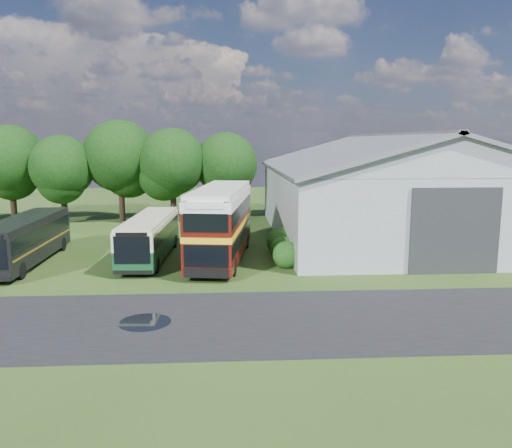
{
  "coord_description": "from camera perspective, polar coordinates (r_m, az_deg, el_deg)",
  "views": [
    {
      "loc": [
        1.98,
        -23.32,
        7.55
      ],
      "look_at": [
        3.87,
        8.0,
        2.36
      ],
      "focal_mm": 35.0,
      "sensor_mm": 36.0,
      "label": 1
    }
  ],
  "objects": [
    {
      "name": "shrub_mid",
      "position": [
        32.42,
        3.07,
        -4.08
      ],
      "size": [
        1.6,
        1.6,
        1.6
      ],
      "primitive_type": "sphere",
      "color": "#194714",
      "rests_on": "ground"
    },
    {
      "name": "bus_dark_single",
      "position": [
        34.18,
        -24.87,
        -1.62
      ],
      "size": [
        2.54,
        10.47,
        2.88
      ],
      "rotation": [
        0.0,
        0.0,
        0.01
      ],
      "color": "black",
      "rests_on": "ground"
    },
    {
      "name": "shrub_front",
      "position": [
        30.49,
        3.49,
        -4.96
      ],
      "size": [
        1.7,
        1.7,
        1.7
      ],
      "primitive_type": "sphere",
      "color": "#194714",
      "rests_on": "ground"
    },
    {
      "name": "puddle",
      "position": [
        21.96,
        -12.58,
        -10.95
      ],
      "size": [
        2.2,
        2.2,
        0.01
      ],
      "primitive_type": "cylinder",
      "color": "black",
      "rests_on": "ground"
    },
    {
      "name": "asphalt_road",
      "position": [
        21.7,
        -0.55,
        -10.96
      ],
      "size": [
        60.0,
        8.0,
        0.02
      ],
      "primitive_type": "cube",
      "color": "black",
      "rests_on": "ground"
    },
    {
      "name": "bus_maroon_double",
      "position": [
        31.84,
        -4.01,
        -0.02
      ],
      "size": [
        4.29,
        11.25,
        4.72
      ],
      "rotation": [
        0.0,
        0.0,
        -0.14
      ],
      "color": "black",
      "rests_on": "ground"
    },
    {
      "name": "tree_right_b",
      "position": [
        47.97,
        -3.45,
        6.86
      ],
      "size": [
        5.98,
        5.98,
        8.45
      ],
      "color": "black",
      "rests_on": "ground"
    },
    {
      "name": "shrub_back",
      "position": [
        34.36,
        2.69,
        -3.31
      ],
      "size": [
        1.8,
        1.8,
        1.8
      ],
      "primitive_type": "sphere",
      "color": "#194714",
      "rests_on": "ground"
    },
    {
      "name": "tree_mid",
      "position": [
        49.16,
        -15.29,
        7.48
      ],
      "size": [
        6.8,
        6.8,
        9.6
      ],
      "color": "black",
      "rests_on": "ground"
    },
    {
      "name": "storage_shed",
      "position": [
        41.54,
        14.87,
        4.41
      ],
      "size": [
        18.8,
        24.8,
        8.15
      ],
      "color": "gray",
      "rests_on": "ground"
    },
    {
      "name": "tree_left_a",
      "position": [
        51.85,
        -26.3,
        6.58
      ],
      "size": [
        6.46,
        6.46,
        9.12
      ],
      "color": "black",
      "rests_on": "ground"
    },
    {
      "name": "tree_right_a",
      "position": [
        47.42,
        -9.55,
        7.02
      ],
      "size": [
        6.26,
        6.26,
        8.83
      ],
      "color": "black",
      "rests_on": "ground"
    },
    {
      "name": "ground",
      "position": [
        24.59,
        -7.99,
        -8.58
      ],
      "size": [
        120.0,
        120.0,
        0.0
      ],
      "primitive_type": "plane",
      "color": "#213D13",
      "rests_on": "ground"
    },
    {
      "name": "tree_left_b",
      "position": [
        49.21,
        -21.29,
        6.09
      ],
      "size": [
        5.78,
        5.78,
        8.16
      ],
      "color": "black",
      "rests_on": "ground"
    },
    {
      "name": "bus_green_single",
      "position": [
        33.03,
        -12.02,
        -1.41
      ],
      "size": [
        2.8,
        10.12,
        2.76
      ],
      "rotation": [
        0.0,
        0.0,
        -0.05
      ],
      "color": "black",
      "rests_on": "ground"
    }
  ]
}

